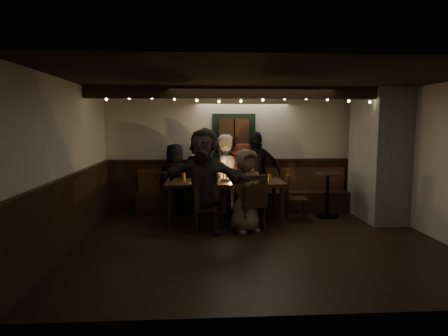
{
  "coord_description": "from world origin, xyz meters",
  "views": [
    {
      "loc": [
        -0.97,
        -6.3,
        1.94
      ],
      "look_at": [
        -0.47,
        1.6,
        1.05
      ],
      "focal_mm": 32.0,
      "sensor_mm": 36.0,
      "label": 1
    }
  ],
  "objects": [
    {
      "name": "person_a",
      "position": [
        -1.48,
        2.15,
        0.76
      ],
      "size": [
        0.83,
        0.62,
        1.52
      ],
      "primitive_type": "imported",
      "rotation": [
        0.0,
        0.0,
        2.94
      ],
      "color": "black",
      "rests_on": "ground"
    },
    {
      "name": "dining_table",
      "position": [
        -0.47,
        1.4,
        0.75
      ],
      "size": [
        2.29,
        0.98,
        0.99
      ],
      "color": "black",
      "rests_on": "ground"
    },
    {
      "name": "high_top",
      "position": [
        1.69,
        1.69,
        0.58
      ],
      "size": [
        0.58,
        0.58,
        0.92
      ],
      "color": "black",
      "rests_on": "ground"
    },
    {
      "name": "person_b",
      "position": [
        -1.01,
        2.17,
        0.78
      ],
      "size": [
        0.66,
        0.53,
        1.56
      ],
      "primitive_type": "imported",
      "rotation": [
        0.0,
        0.0,
        2.82
      ],
      "color": "black",
      "rests_on": "ground"
    },
    {
      "name": "chair_near_left",
      "position": [
        -0.87,
        0.63,
        0.51
      ],
      "size": [
        0.47,
        0.47,
        0.9
      ],
      "color": "black",
      "rests_on": "ground"
    },
    {
      "name": "chair_near_right",
      "position": [
        -0.02,
        0.64,
        0.58
      ],
      "size": [
        0.61,
        0.61,
        1.04
      ],
      "color": "black",
      "rests_on": "ground"
    },
    {
      "name": "person_d",
      "position": [
        -0.04,
        2.08,
        0.76
      ],
      "size": [
        0.99,
        0.57,
        1.52
      ],
      "primitive_type": "imported",
      "rotation": [
        0.0,
        0.0,
        3.13
      ],
      "color": "#3C130C",
      "rests_on": "ground"
    },
    {
      "name": "room",
      "position": [
        1.07,
        1.42,
        1.07
      ],
      "size": [
        6.02,
        5.01,
        2.62
      ],
      "color": "black",
      "rests_on": "ground"
    },
    {
      "name": "person_g",
      "position": [
        -0.13,
        0.66,
        0.75
      ],
      "size": [
        0.86,
        0.73,
        1.5
      ],
      "primitive_type": "imported",
      "rotation": [
        0.0,
        0.0,
        0.42
      ],
      "color": "#77624D",
      "rests_on": "ground"
    },
    {
      "name": "person_f",
      "position": [
        -0.88,
        0.65,
        0.93
      ],
      "size": [
        1.82,
        1.1,
        1.87
      ],
      "primitive_type": "imported",
      "rotation": [
        0.0,
        0.0,
        -0.34
      ],
      "color": "#322A27",
      "rests_on": "ground"
    },
    {
      "name": "person_e",
      "position": [
        0.27,
        2.1,
        0.88
      ],
      "size": [
        1.05,
        0.47,
        1.76
      ],
      "primitive_type": "imported",
      "rotation": [
        0.0,
        0.0,
        3.18
      ],
      "color": "black",
      "rests_on": "ground"
    },
    {
      "name": "chair_end",
      "position": [
        0.9,
        1.51,
        0.52
      ],
      "size": [
        0.46,
        0.46,
        0.92
      ],
      "color": "black",
      "rests_on": "ground"
    },
    {
      "name": "person_c",
      "position": [
        -0.45,
        2.15,
        0.85
      ],
      "size": [
        1.02,
        0.93,
        1.7
      ],
      "primitive_type": "imported",
      "rotation": [
        0.0,
        0.0,
        3.57
      ],
      "color": "white",
      "rests_on": "ground"
    }
  ]
}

